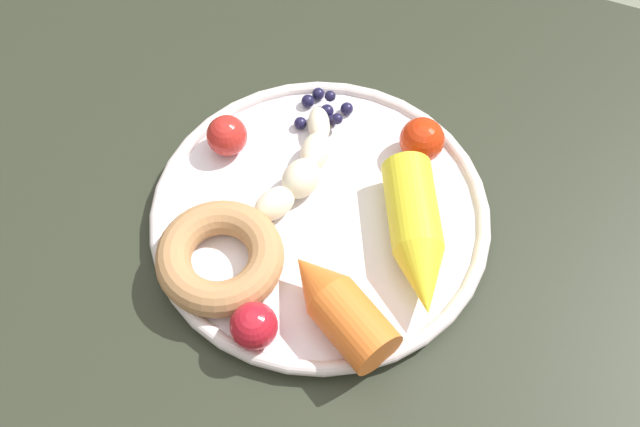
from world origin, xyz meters
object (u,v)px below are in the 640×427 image
object	(u,v)px
tomato_near	(422,140)
tomato_mid	(227,136)
carrot_yellow	(417,236)
plate	(320,215)
tomato_far	(254,326)
donut	(220,257)
carrot_orange	(338,306)
blueberry_pile	(323,110)
dining_table	(286,285)
banana	(293,176)

from	to	relation	value
tomato_near	tomato_mid	distance (m)	0.17
carrot_yellow	plate	bearing A→B (deg)	-2.28
tomato_near	tomato_far	distance (m)	0.22
donut	tomato_far	size ratio (longest dim) A/B	2.80
carrot_yellow	donut	xyz separation A→B (m)	(0.14, 0.07, -0.01)
plate	carrot_orange	distance (m)	0.10
carrot_orange	tomato_near	distance (m)	0.17
plate	tomato_near	size ratio (longest dim) A/B	7.31
carrot_orange	carrot_yellow	distance (m)	0.09
carrot_orange	carrot_yellow	size ratio (longest dim) A/B	0.78
carrot_orange	blueberry_pile	xyz separation A→B (m)	(0.08, -0.18, -0.01)
dining_table	tomato_far	bearing A→B (deg)	100.91
dining_table	banana	bearing A→B (deg)	-80.37
donut	carrot_orange	bearing A→B (deg)	175.32
blueberry_pile	tomato_near	xyz separation A→B (m)	(-0.09, 0.01, 0.01)
tomato_far	tomato_near	bearing A→B (deg)	-107.15
dining_table	tomato_near	distance (m)	0.19
carrot_yellow	blueberry_pile	distance (m)	0.16
tomato_far	dining_table	bearing A→B (deg)	-79.09
banana	tomato_near	distance (m)	0.11
banana	blueberry_pile	size ratio (longest dim) A/B	3.24
tomato_near	tomato_mid	xyz separation A→B (m)	(0.16, 0.06, -0.00)
banana	tomato_mid	size ratio (longest dim) A/B	4.42
carrot_yellow	tomato_far	world-z (taller)	carrot_yellow
carrot_yellow	tomato_near	world-z (taller)	carrot_yellow
blueberry_pile	tomato_near	size ratio (longest dim) A/B	1.25
carrot_orange	tomato_mid	xyz separation A→B (m)	(0.15, -0.12, -0.00)
dining_table	donut	distance (m)	0.13
dining_table	carrot_orange	bearing A→B (deg)	141.28
plate	carrot_orange	bearing A→B (deg)	119.38
blueberry_pile	carrot_yellow	bearing A→B (deg)	139.42
donut	carrot_yellow	bearing A→B (deg)	-152.81
carrot_orange	tomato_mid	size ratio (longest dim) A/B	3.05
blueberry_pile	dining_table	bearing A→B (deg)	95.40
plate	carrot_orange	xyz separation A→B (m)	(-0.05, 0.08, 0.02)
plate	tomato_mid	xyz separation A→B (m)	(0.10, -0.03, 0.02)
donut	tomato_far	xyz separation A→B (m)	(-0.05, 0.05, 0.00)
plate	banana	bearing A→B (deg)	-31.04
dining_table	carrot_yellow	world-z (taller)	carrot_yellow
carrot_orange	banana	bearing A→B (deg)	-52.46
plate	tomato_mid	distance (m)	0.11
blueberry_pile	banana	bearing A→B (deg)	92.96
donut	tomato_far	distance (m)	0.07
dining_table	plate	size ratio (longest dim) A/B	4.14
dining_table	banana	size ratio (longest dim) A/B	7.49
dining_table	tomato_near	xyz separation A→B (m)	(-0.08, -0.12, 0.12)
blueberry_pile	tomato_far	distance (m)	0.22
blueberry_pile	tomato_far	size ratio (longest dim) A/B	1.33
banana	tomato_near	world-z (taller)	tomato_near
tomato_far	carrot_orange	bearing A→B (deg)	-145.10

